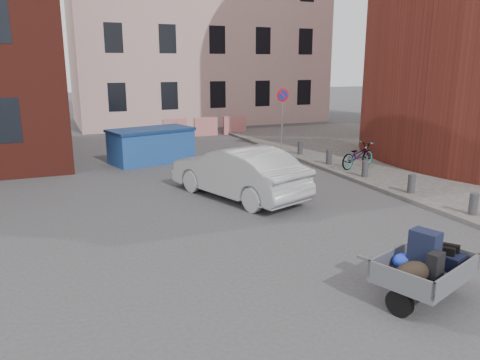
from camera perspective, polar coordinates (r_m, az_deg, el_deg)
name	(u,v)px	position (r m, az deg, el deg)	size (l,w,h in m)	color
ground	(238,238)	(10.61, -0.26, -7.12)	(120.00, 120.00, 0.00)	#38383A
sidewalk	(441,165)	(19.39, 23.34, 1.64)	(9.00, 24.00, 0.12)	#474442
building_pink	(197,14)	(32.81, -5.32, 19.48)	(16.00, 8.00, 14.00)	#D3A9A2
no_parking_sign	(283,106)	(21.12, 5.21, 9.02)	(0.60, 0.09, 2.65)	gray
bollards	(365,169)	(16.26, 15.00, 1.34)	(0.22, 9.02, 0.55)	#3A3A3D
barriers	(206,127)	(25.66, -4.21, 6.51)	(4.70, 0.18, 1.00)	red
trailer	(424,267)	(8.29, 21.51, -9.84)	(1.88, 1.98, 1.20)	black
dumpster	(151,145)	(18.96, -10.76, 4.19)	(3.53, 2.43, 1.35)	#214FA0
silver_car	(238,172)	(13.65, -0.30, 1.00)	(1.60, 4.58, 1.51)	#ABAEB3
bicycle	(358,155)	(17.59, 14.16, 2.92)	(0.60, 1.73, 0.91)	black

